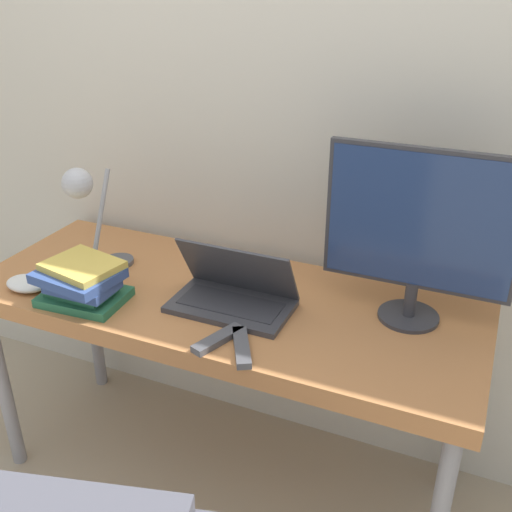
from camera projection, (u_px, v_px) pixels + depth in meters
wall_back at (269, 103)px, 1.98m from camera, size 8.00×0.05×2.60m
desk at (222, 314)px, 1.94m from camera, size 1.64×0.64×0.77m
laptop at (233, 294)px, 1.83m from camera, size 0.37×0.21×0.20m
monitor at (420, 228)px, 1.66m from camera, size 0.54×0.18×0.52m
desk_lamp at (87, 201)px, 1.88m from camera, size 0.11×0.25×0.39m
book_stack at (82, 283)px, 1.83m from camera, size 0.26×0.23×0.14m
tv_remote at (218, 339)px, 1.67m from camera, size 0.10×0.17×0.02m
media_remote at (242, 347)px, 1.63m from camera, size 0.12×0.18×0.02m
game_controller at (27, 283)px, 1.93m from camera, size 0.14×0.10×0.04m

